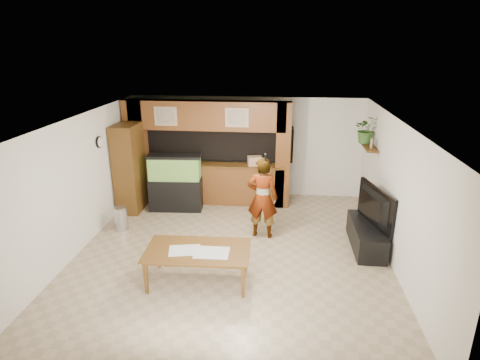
# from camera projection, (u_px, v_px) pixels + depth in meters

# --- Properties ---
(floor) EXTENTS (6.50, 6.50, 0.00)m
(floor) POSITION_uv_depth(u_px,v_px,m) (232.00, 251.00, 7.93)
(floor) COLOR tan
(floor) RESTS_ON ground
(ceiling) EXTENTS (6.50, 6.50, 0.00)m
(ceiling) POSITION_uv_depth(u_px,v_px,m) (231.00, 121.00, 7.08)
(ceiling) COLOR white
(ceiling) RESTS_ON wall_back
(wall_back) EXTENTS (6.00, 0.00, 6.00)m
(wall_back) POSITION_uv_depth(u_px,v_px,m) (247.00, 147.00, 10.56)
(wall_back) COLOR silver
(wall_back) RESTS_ON floor
(wall_left) EXTENTS (0.00, 6.50, 6.50)m
(wall_left) POSITION_uv_depth(u_px,v_px,m) (79.00, 184.00, 7.79)
(wall_left) COLOR silver
(wall_left) RESTS_ON floor
(wall_right) EXTENTS (0.00, 6.50, 6.50)m
(wall_right) POSITION_uv_depth(u_px,v_px,m) (397.00, 196.00, 7.21)
(wall_right) COLOR silver
(wall_right) RESTS_ON floor
(partition) EXTENTS (4.20, 0.99, 2.60)m
(partition) POSITION_uv_depth(u_px,v_px,m) (207.00, 151.00, 10.07)
(partition) COLOR brown
(partition) RESTS_ON floor
(wall_clock) EXTENTS (0.05, 0.25, 0.25)m
(wall_clock) POSITION_uv_depth(u_px,v_px,m) (99.00, 142.00, 8.53)
(wall_clock) COLOR black
(wall_clock) RESTS_ON wall_left
(wall_shelf) EXTENTS (0.25, 0.90, 0.04)m
(wall_shelf) POSITION_uv_depth(u_px,v_px,m) (369.00, 147.00, 8.93)
(wall_shelf) COLOR brown
(wall_shelf) RESTS_ON wall_right
(pantry_cabinet) EXTENTS (0.53, 0.87, 2.12)m
(pantry_cabinet) POSITION_uv_depth(u_px,v_px,m) (129.00, 168.00, 9.58)
(pantry_cabinet) COLOR brown
(pantry_cabinet) RESTS_ON floor
(trash_can) EXTENTS (0.29, 0.29, 0.53)m
(trash_can) POSITION_uv_depth(u_px,v_px,m) (121.00, 218.00, 8.76)
(trash_can) COLOR #B2B2B7
(trash_can) RESTS_ON floor
(aquarium) EXTENTS (1.26, 0.47, 1.40)m
(aquarium) POSITION_uv_depth(u_px,v_px,m) (175.00, 183.00, 9.70)
(aquarium) COLOR black
(aquarium) RESTS_ON floor
(tv_stand) EXTENTS (0.55, 1.49, 0.50)m
(tv_stand) POSITION_uv_depth(u_px,v_px,m) (366.00, 236.00, 8.02)
(tv_stand) COLOR black
(tv_stand) RESTS_ON floor
(television) EXTENTS (0.54, 1.34, 0.77)m
(television) POSITION_uv_depth(u_px,v_px,m) (370.00, 207.00, 7.81)
(television) COLOR black
(television) RESTS_ON tv_stand
(photo_frame) EXTENTS (0.05, 0.16, 0.21)m
(photo_frame) POSITION_uv_depth(u_px,v_px,m) (371.00, 143.00, 8.74)
(photo_frame) COLOR tan
(photo_frame) RESTS_ON wall_shelf
(potted_plant) EXTENTS (0.62, 0.55, 0.64)m
(potted_plant) POSITION_uv_depth(u_px,v_px,m) (367.00, 129.00, 9.09)
(potted_plant) COLOR #355E25
(potted_plant) RESTS_ON wall_shelf
(person) EXTENTS (0.67, 0.47, 1.74)m
(person) POSITION_uv_depth(u_px,v_px,m) (262.00, 198.00, 8.28)
(person) COLOR #997B54
(person) RESTS_ON floor
(microphone) EXTENTS (0.04, 0.11, 0.17)m
(microphone) POSITION_uv_depth(u_px,v_px,m) (265.00, 157.00, 7.83)
(microphone) COLOR black
(microphone) RESTS_ON person
(dining_table) EXTENTS (1.79, 1.04, 0.62)m
(dining_table) POSITION_uv_depth(u_px,v_px,m) (198.00, 267.00, 6.81)
(dining_table) COLOR brown
(dining_table) RESTS_ON floor
(newspaper_a) EXTENTS (0.58, 0.43, 0.01)m
(newspaper_a) POSITION_uv_depth(u_px,v_px,m) (212.00, 253.00, 6.64)
(newspaper_a) COLOR silver
(newspaper_a) RESTS_ON dining_table
(newspaper_b) EXTENTS (0.58, 0.47, 0.01)m
(newspaper_b) POSITION_uv_depth(u_px,v_px,m) (185.00, 250.00, 6.72)
(newspaper_b) COLOR silver
(newspaper_b) RESTS_ON dining_table
(counter_box) EXTENTS (0.38, 0.30, 0.22)m
(counter_box) POSITION_uv_depth(u_px,v_px,m) (255.00, 161.00, 9.83)
(counter_box) COLOR tan
(counter_box) RESTS_ON partition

